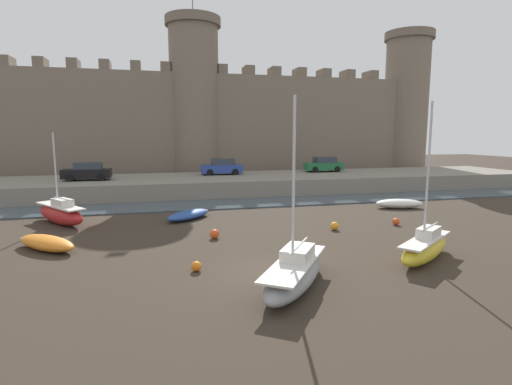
# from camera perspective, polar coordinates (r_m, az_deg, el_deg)

# --- Properties ---
(ground_plane) EXTENTS (160.00, 160.00, 0.00)m
(ground_plane) POSITION_cam_1_polar(r_m,az_deg,el_deg) (16.63, 2.80, -11.38)
(ground_plane) COLOR #382D23
(water_channel) EXTENTS (80.00, 4.50, 0.10)m
(water_channel) POSITION_cam_1_polar(r_m,az_deg,el_deg) (32.03, -5.54, -1.68)
(water_channel) COLOR #3D4C56
(water_channel) RESTS_ON ground
(quay_road) EXTENTS (68.91, 10.00, 1.52)m
(quay_road) POSITION_cam_1_polar(r_m,az_deg,el_deg) (39.03, -7.11, 1.15)
(quay_road) COLOR gray
(quay_road) RESTS_ON ground
(castle) EXTENTS (63.31, 6.40, 21.91)m
(castle) POSITION_cam_1_polar(r_m,az_deg,el_deg) (48.98, -8.72, 10.99)
(castle) COLOR #7A6B5B
(castle) RESTS_ON ground
(rowboat_midflat_left) EXTENTS (3.64, 3.59, 0.70)m
(rowboat_midflat_left) POSITION_cam_1_polar(r_m,az_deg,el_deg) (22.11, -27.72, -6.36)
(rowboat_midflat_left) COLOR orange
(rowboat_midflat_left) RESTS_ON ground
(sailboat_near_channel_right) EXTENTS (4.41, 5.42, 6.93)m
(sailboat_near_channel_right) POSITION_cam_1_polar(r_m,az_deg,el_deg) (15.00, 5.54, -11.24)
(sailboat_near_channel_right) COLOR gray
(sailboat_near_channel_right) RESTS_ON ground
(rowboat_near_channel_left) EXTENTS (3.62, 3.54, 0.59)m
(rowboat_near_channel_left) POSITION_cam_1_polar(r_m,az_deg,el_deg) (26.88, -9.63, -3.13)
(rowboat_near_channel_left) COLOR #234793
(rowboat_near_channel_left) RESTS_ON ground
(rowboat_foreground_right) EXTENTS (3.78, 2.11, 0.72)m
(rowboat_foreground_right) POSITION_cam_1_polar(r_m,az_deg,el_deg) (32.30, 19.76, -1.47)
(rowboat_foreground_right) COLOR silver
(rowboat_foreground_right) RESTS_ON ground
(sailboat_foreground_centre) EXTENTS (4.63, 3.78, 6.99)m
(sailboat_foreground_centre) POSITION_cam_1_polar(r_m,az_deg,el_deg) (19.53, 23.02, -7.17)
(sailboat_foreground_centre) COLOR yellow
(sailboat_foreground_centre) RESTS_ON ground
(sailboat_midflat_right) EXTENTS (4.14, 5.11, 5.71)m
(sailboat_midflat_right) POSITION_cam_1_polar(r_m,az_deg,el_deg) (27.94, -26.14, -2.66)
(sailboat_midflat_right) COLOR red
(sailboat_midflat_right) RESTS_ON ground
(mooring_buoy_off_centre) EXTENTS (0.48, 0.48, 0.48)m
(mooring_buoy_off_centre) POSITION_cam_1_polar(r_m,az_deg,el_deg) (24.03, 11.15, -4.72)
(mooring_buoy_off_centre) COLOR orange
(mooring_buoy_off_centre) RESTS_ON ground
(mooring_buoy_mid_mud) EXTENTS (0.51, 0.51, 0.51)m
(mooring_buoy_mid_mud) POSITION_cam_1_polar(r_m,az_deg,el_deg) (21.81, -5.95, -5.91)
(mooring_buoy_mid_mud) COLOR #E04C1E
(mooring_buoy_mid_mud) RESTS_ON ground
(mooring_buoy_near_shore) EXTENTS (0.45, 0.45, 0.45)m
(mooring_buoy_near_shore) POSITION_cam_1_polar(r_m,az_deg,el_deg) (26.30, 19.37, -3.95)
(mooring_buoy_near_shore) COLOR #E04C1E
(mooring_buoy_near_shore) RESTS_ON ground
(mooring_buoy_near_channel) EXTENTS (0.43, 0.43, 0.43)m
(mooring_buoy_near_channel) POSITION_cam_1_polar(r_m,az_deg,el_deg) (16.89, -8.51, -10.40)
(mooring_buoy_near_channel) COLOR orange
(mooring_buoy_near_channel) RESTS_ON ground
(car_quay_centre_east) EXTENTS (4.13, 1.94, 1.62)m
(car_quay_centre_east) POSITION_cam_1_polar(r_m,az_deg,el_deg) (40.79, -4.89, 3.67)
(car_quay_centre_east) COLOR #263F99
(car_quay_centre_east) RESTS_ON quay_road
(car_quay_east) EXTENTS (4.13, 1.94, 1.62)m
(car_quay_east) POSITION_cam_1_polar(r_m,az_deg,el_deg) (44.33, 9.66, 3.95)
(car_quay_east) COLOR #1E6638
(car_quay_east) RESTS_ON quay_road
(car_quay_west) EXTENTS (4.13, 1.94, 1.62)m
(car_quay_west) POSITION_cam_1_polar(r_m,az_deg,el_deg) (38.67, -22.98, 2.77)
(car_quay_west) COLOR black
(car_quay_west) RESTS_ON quay_road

